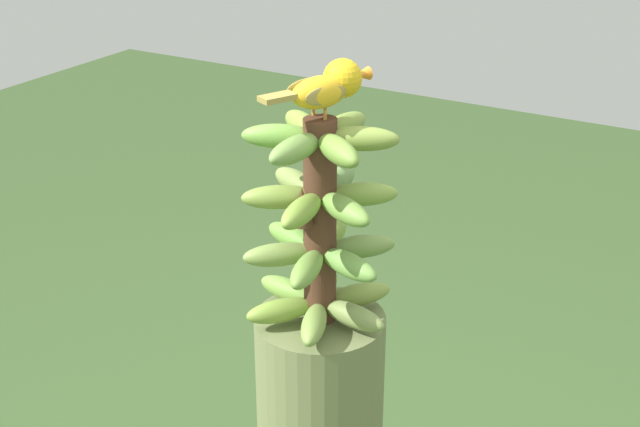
# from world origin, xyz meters

# --- Properties ---
(banana_bunch) EXTENTS (0.24, 0.25, 0.34)m
(banana_bunch) POSITION_xyz_m (-0.00, 0.00, 1.09)
(banana_bunch) COLOR #4C2D1E
(banana_bunch) RESTS_ON banana_tree
(perched_bird) EXTENTS (0.18, 0.10, 0.08)m
(perched_bird) POSITION_xyz_m (0.02, -0.00, 1.30)
(perched_bird) COLOR #C68933
(perched_bird) RESTS_ON banana_bunch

